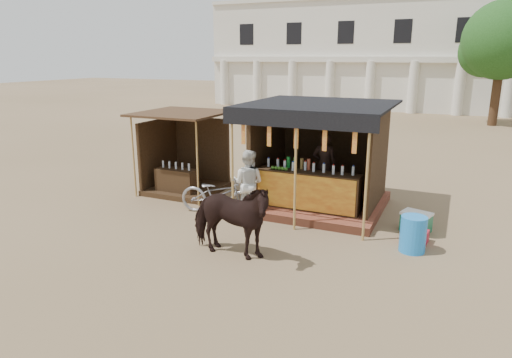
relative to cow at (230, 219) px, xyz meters
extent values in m
plane|color=#846B4C|center=(-0.32, 0.38, -0.79)|extent=(120.00, 120.00, 0.00)
cube|color=brown|center=(0.68, 3.88, -0.68)|extent=(3.40, 2.80, 0.22)
cube|color=brown|center=(0.68, 2.33, -0.69)|extent=(3.40, 0.35, 0.20)
cube|color=#3B2515|center=(0.68, 2.93, -0.10)|extent=(2.60, 0.55, 0.95)
cube|color=#BB5016|center=(0.68, 2.65, -0.10)|extent=(2.50, 0.02, 0.88)
cube|color=#3B2515|center=(0.68, 5.13, 0.68)|extent=(3.00, 0.12, 2.50)
cube|color=#3B2515|center=(-0.82, 3.88, 0.68)|extent=(0.12, 2.50, 2.50)
cube|color=#3B2515|center=(2.18, 3.88, 0.68)|extent=(0.12, 2.50, 2.50)
cube|color=black|center=(0.68, 3.68, 1.96)|extent=(3.60, 3.60, 0.06)
cube|color=black|center=(0.68, 1.90, 1.78)|extent=(3.60, 0.06, 0.36)
cylinder|color=tan|center=(-0.92, 1.93, 0.58)|extent=(0.06, 0.06, 2.75)
cylinder|color=tan|center=(0.68, 1.93, 0.58)|extent=(0.06, 0.06, 2.75)
cylinder|color=tan|center=(2.28, 1.93, 0.58)|extent=(0.06, 0.06, 2.75)
cube|color=red|center=(-0.62, 1.93, 1.41)|extent=(0.10, 0.02, 0.55)
cube|color=red|center=(0.03, 1.93, 1.41)|extent=(0.10, 0.02, 0.55)
cube|color=red|center=(0.68, 1.93, 1.41)|extent=(0.10, 0.02, 0.55)
cube|color=red|center=(1.33, 1.93, 1.41)|extent=(0.10, 0.02, 0.55)
cube|color=red|center=(1.98, 1.93, 1.41)|extent=(0.10, 0.02, 0.55)
imported|color=black|center=(0.78, 3.98, 0.31)|extent=(0.70, 0.52, 1.77)
cube|color=#3B2515|center=(-3.32, 3.58, -0.72)|extent=(2.00, 2.00, 0.15)
cube|color=#3B2515|center=(-3.32, 4.53, 0.26)|extent=(1.90, 0.10, 2.10)
cube|color=#3B2515|center=(-4.27, 3.58, 0.26)|extent=(0.10, 1.90, 2.10)
cube|color=#472D19|center=(-3.32, 3.48, 1.56)|extent=(2.40, 2.40, 0.06)
cylinder|color=tan|center=(-4.37, 2.53, 0.38)|extent=(0.05, 0.05, 2.35)
cylinder|color=tan|center=(-2.27, 2.53, 0.38)|extent=(0.05, 0.05, 2.35)
cube|color=#3B2515|center=(-3.32, 3.08, -0.39)|extent=(1.20, 0.50, 0.80)
imported|color=black|center=(0.00, 0.00, 0.00)|extent=(1.89, 0.89, 1.58)
imported|color=gray|center=(-1.47, 2.18, -0.27)|extent=(2.07, 0.95, 1.05)
imported|color=silver|center=(-0.72, 2.38, 0.06)|extent=(0.87, 0.71, 1.70)
cylinder|color=#1D7DD9|center=(3.33, 1.77, -0.41)|extent=(0.54, 0.54, 0.76)
cube|color=maroon|center=(3.39, 2.31, -0.66)|extent=(0.46, 0.44, 0.27)
cube|color=#16653F|center=(3.28, 2.98, -0.59)|extent=(0.72, 0.58, 0.40)
cube|color=white|center=(3.28, 2.98, -0.36)|extent=(0.74, 0.61, 0.06)
cube|color=silver|center=(-2.32, 30.38, 3.21)|extent=(26.00, 7.00, 8.00)
cube|color=silver|center=(-2.32, 26.78, 2.91)|extent=(26.00, 0.50, 0.40)
cylinder|color=silver|center=(-14.32, 26.78, 1.01)|extent=(0.70, 0.70, 3.60)
cylinder|color=silver|center=(-11.32, 26.78, 1.01)|extent=(0.70, 0.70, 3.60)
cylinder|color=silver|center=(-8.32, 26.78, 1.01)|extent=(0.70, 0.70, 3.60)
cylinder|color=silver|center=(-5.32, 26.78, 1.01)|extent=(0.70, 0.70, 3.60)
cylinder|color=silver|center=(-2.32, 26.78, 1.01)|extent=(0.70, 0.70, 3.60)
cylinder|color=silver|center=(0.68, 26.78, 1.01)|extent=(0.70, 0.70, 3.60)
cylinder|color=silver|center=(3.68, 26.78, 1.01)|extent=(0.70, 0.70, 3.60)
cylinder|color=silver|center=(6.68, 26.78, 1.01)|extent=(0.70, 0.70, 3.60)
cylinder|color=#382314|center=(5.68, 22.38, 1.21)|extent=(0.50, 0.50, 4.00)
sphere|color=#265B1F|center=(5.68, 22.38, 4.01)|extent=(4.40, 4.40, 4.40)
sphere|color=#265B1F|center=(4.88, 22.98, 3.41)|extent=(2.99, 2.99, 2.99)
camera|label=1|loc=(3.96, -7.55, 3.13)|focal=32.00mm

